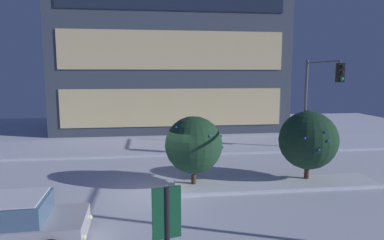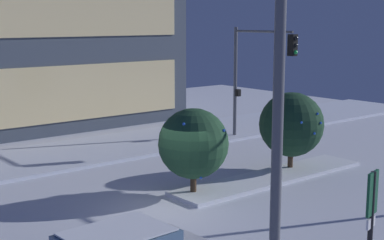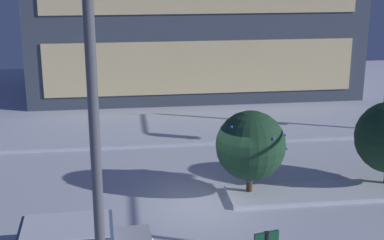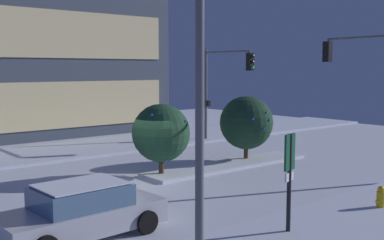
{
  "view_description": "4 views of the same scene",
  "coord_description": "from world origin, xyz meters",
  "views": [
    {
      "loc": [
        -0.34,
        -13.53,
        4.89
      ],
      "look_at": [
        1.6,
        1.62,
        2.82
      ],
      "focal_mm": 31.55,
      "sensor_mm": 36.0,
      "label": 1
    },
    {
      "loc": [
        -10.82,
        -14.39,
        6.11
      ],
      "look_at": [
        2.02,
        1.25,
        2.57
      ],
      "focal_mm": 53.37,
      "sensor_mm": 36.0,
      "label": 2
    },
    {
      "loc": [
        -2.89,
        -17.59,
        8.24
      ],
      "look_at": [
        -0.44,
        1.35,
        2.67
      ],
      "focal_mm": 52.3,
      "sensor_mm": 36.0,
      "label": 3
    },
    {
      "loc": [
        -10.19,
        -15.7,
        4.59
      ],
      "look_at": [
        3.21,
        0.56,
        2.31
      ],
      "focal_mm": 44.71,
      "sensor_mm": 36.0,
      "label": 4
    }
  ],
  "objects": [
    {
      "name": "ground",
      "position": [
        0.0,
        0.0,
        0.0
      ],
      "size": [
        52.0,
        52.0,
        0.0
      ],
      "primitive_type": "plane",
      "color": "silver"
    },
    {
      "name": "curb_strip_far",
      "position": [
        0.0,
        8.84,
        0.07
      ],
      "size": [
        52.0,
        5.2,
        0.14
      ],
      "primitive_type": "cube",
      "color": "silver",
      "rests_on": "ground"
    },
    {
      "name": "median_strip",
      "position": [
        5.23,
        0.28,
        0.07
      ],
      "size": [
        9.0,
        1.8,
        0.14
      ],
      "primitive_type": "cube",
      "color": "silver",
      "rests_on": "ground"
    },
    {
      "name": "street_lamp_arched",
      "position": [
        -3.49,
        -6.81,
        5.29
      ],
      "size": [
        0.67,
        3.45,
        8.13
      ],
      "rotation": [
        0.0,
        0.0,
        1.66
      ],
      "color": "#565960",
      "rests_on": "ground"
    },
    {
      "name": "decorated_tree_median",
      "position": [
        1.54,
        0.6,
        1.87
      ],
      "size": [
        2.51,
        2.48,
        3.11
      ],
      "color": "#473323",
      "rests_on": "ground"
    }
  ]
}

